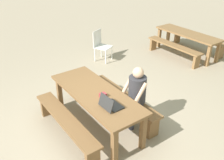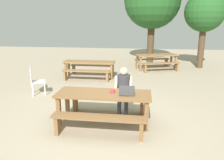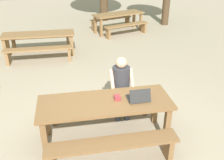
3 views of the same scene
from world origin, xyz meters
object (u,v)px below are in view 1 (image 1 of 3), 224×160
Objects in this scene: small_pouch at (103,95)px; picnic_table_mid at (188,36)px; plastic_chair at (101,45)px; picnic_table_front at (96,97)px; laptop at (110,104)px; person_seated at (136,92)px.

small_pouch is 0.05× the size of picnic_table_mid.
plastic_chair reaches higher than small_pouch.
laptop is at bearing -6.69° from picnic_table_front.
picnic_table_mid is at bearing 110.13° from small_pouch.
picnic_table_mid is at bearing -51.52° from plastic_chair.
picnic_table_front is 3.16m from plastic_chair.
picnic_table_mid is (-1.57, 4.29, -0.19)m from small_pouch.
picnic_table_front is at bearing -123.59° from person_seated.
picnic_table_front is 4.52m from picnic_table_mid.
person_seated reaches higher than picnic_table_mid.
small_pouch is at bearing -108.72° from person_seated.
plastic_chair is 2.77m from picnic_table_mid.
person_seated is 3.23m from plastic_chair.
picnic_table_front is at bearing -150.64° from plastic_chair.
plastic_chair is (-2.79, 1.80, -0.30)m from small_pouch.
picnic_table_mid is (-1.91, 4.37, -0.21)m from laptop.
picnic_table_front is 20.23× the size of small_pouch.
laptop reaches higher than picnic_table_mid.
small_pouch is 0.09× the size of person_seated.
laptop is at bearing -78.76° from person_seated.
plastic_chair is 0.43× the size of picnic_table_mid.
person_seated is (-0.14, 0.68, -0.08)m from laptop.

